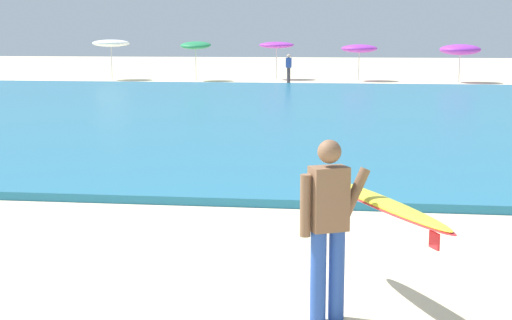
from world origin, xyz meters
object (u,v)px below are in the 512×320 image
object	(u,v)px
surfer_with_board	(351,213)
beach_umbrella_4	(460,50)
beach_umbrella_3	(359,49)
beach_umbrella_2	(276,45)
beach_umbrella_0	(111,43)
beachgoer_near_row_left	(289,68)
beach_umbrella_1	(196,45)

from	to	relation	value
surfer_with_board	beach_umbrella_4	distance (m)	36.48
beach_umbrella_3	beach_umbrella_4	bearing A→B (deg)	-7.77
beach_umbrella_4	beach_umbrella_2	bearing A→B (deg)	171.60
beach_umbrella_0	beachgoer_near_row_left	world-z (taller)	beach_umbrella_0
surfer_with_board	beach_umbrella_1	size ratio (longest dim) A/B	1.10
beach_umbrella_2	beach_umbrella_1	bearing A→B (deg)	-157.66
beach_umbrella_2	beachgoer_near_row_left	size ratio (longest dim) A/B	1.42
beach_umbrella_2	beach_umbrella_0	bearing A→B (deg)	-170.76
surfer_with_board	beach_umbrella_2	xyz separation A→B (m)	(-4.53, 37.53, 1.00)
beach_umbrella_3	beach_umbrella_2	bearing A→B (deg)	170.87
surfer_with_board	beachgoer_near_row_left	size ratio (longest dim) A/B	1.61
beach_umbrella_1	beachgoer_near_row_left	world-z (taller)	beach_umbrella_1
beach_umbrella_1	beach_umbrella_3	xyz separation A→B (m)	(9.34, 1.06, -0.18)
surfer_with_board	beach_umbrella_3	xyz separation A→B (m)	(0.33, 36.75, 0.82)
beach_umbrella_3	beachgoer_near_row_left	size ratio (longest dim) A/B	1.33
beach_umbrella_1	beach_umbrella_3	distance (m)	9.41
beach_umbrella_4	surfer_with_board	bearing A→B (deg)	-99.27
surfer_with_board	beach_umbrella_0	xyz separation A→B (m)	(-14.15, 35.97, 1.11)
beach_umbrella_1	beachgoer_near_row_left	xyz separation A→B (m)	(5.48, -1.20, -1.18)
surfer_with_board	beach_umbrella_1	distance (m)	36.82
beach_umbrella_0	beach_umbrella_1	bearing A→B (deg)	-3.13
beach_umbrella_3	beachgoer_near_row_left	world-z (taller)	beach_umbrella_3
beach_umbrella_0	beach_umbrella_3	distance (m)	14.50
surfer_with_board	beach_umbrella_0	world-z (taller)	beach_umbrella_0
beach_umbrella_1	beach_umbrella_3	world-z (taller)	beach_umbrella_1
beach_umbrella_0	beach_umbrella_1	xyz separation A→B (m)	(5.13, -0.28, -0.11)
beach_umbrella_0	beach_umbrella_2	size ratio (longest dim) A/B	1.05
beach_umbrella_4	beachgoer_near_row_left	world-z (taller)	beach_umbrella_4
beach_umbrella_2	beachgoer_near_row_left	xyz separation A→B (m)	(0.99, -3.04, -1.18)
beach_umbrella_2	beachgoer_near_row_left	world-z (taller)	beach_umbrella_2
beach_umbrella_0	beachgoer_near_row_left	size ratio (longest dim) A/B	1.49
beach_umbrella_3	beachgoer_near_row_left	xyz separation A→B (m)	(-3.86, -2.26, -1.01)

